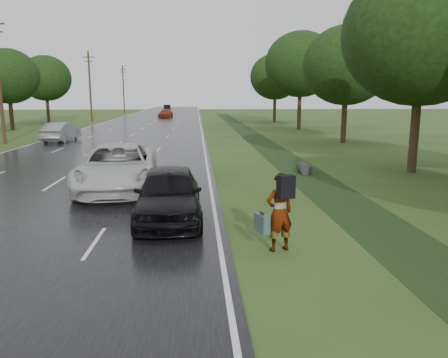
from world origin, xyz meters
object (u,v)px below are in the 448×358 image
at_px(white_pickup, 118,167).
at_px(dark_sedan, 169,194).
at_px(silver_sedan, 61,132).
at_px(pedestrian, 279,211).

xyz_separation_m(white_pickup, dark_sedan, (2.32, -4.58, -0.09)).
relative_size(dark_sedan, silver_sedan, 1.02).
distance_m(dark_sedan, silver_sedan, 26.10).
bearing_deg(silver_sedan, white_pickup, 117.55).
xyz_separation_m(pedestrian, silver_sedan, (-13.18, 26.76, -0.19)).
xyz_separation_m(dark_sedan, silver_sedan, (-10.32, 23.98, -0.04)).
relative_size(pedestrian, white_pickup, 0.30).
bearing_deg(dark_sedan, pedestrian, -45.76).
bearing_deg(dark_sedan, silver_sedan, 111.77).
relative_size(white_pickup, silver_sedan, 1.38).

